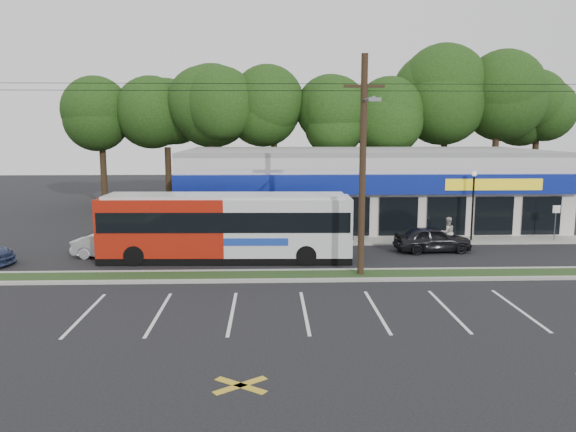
% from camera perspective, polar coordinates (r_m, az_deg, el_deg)
% --- Properties ---
extents(ground, '(120.00, 120.00, 0.00)m').
position_cam_1_polar(ground, '(25.02, 0.89, -6.80)').
color(ground, black).
rests_on(ground, ground).
extents(grass_strip, '(40.00, 1.60, 0.12)m').
position_cam_1_polar(grass_strip, '(25.96, 0.78, -6.08)').
color(grass_strip, '#1E3315').
rests_on(grass_strip, ground).
extents(curb_south, '(40.00, 0.25, 0.14)m').
position_cam_1_polar(curb_south, '(25.14, 0.87, -6.56)').
color(curb_south, '#9E9E93').
rests_on(curb_south, ground).
extents(curb_north, '(40.00, 0.25, 0.14)m').
position_cam_1_polar(curb_north, '(26.78, 0.69, -5.59)').
color(curb_north, '#9E9E93').
rests_on(curb_north, ground).
extents(sidewalk, '(32.00, 2.20, 0.10)m').
position_cam_1_polar(sidewalk, '(34.30, 8.51, -2.52)').
color(sidewalk, '#9E9E93').
rests_on(sidewalk, ground).
extents(strip_mall, '(25.00, 12.55, 5.30)m').
position_cam_1_polar(strip_mall, '(40.74, 7.52, 3.00)').
color(strip_mall, beige).
rests_on(strip_mall, ground).
extents(utility_pole, '(50.00, 2.77, 10.00)m').
position_cam_1_polar(utility_pole, '(25.35, 7.25, 5.76)').
color(utility_pole, black).
rests_on(utility_pole, ground).
extents(lamp_post, '(0.30, 0.30, 4.25)m').
position_cam_1_polar(lamp_post, '(35.30, 18.29, 1.76)').
color(lamp_post, black).
rests_on(lamp_post, ground).
extents(sign_post, '(0.45, 0.10, 2.23)m').
position_cam_1_polar(sign_post, '(37.27, 25.56, -0.04)').
color(sign_post, '#59595E').
rests_on(sign_post, ground).
extents(tree_line, '(46.76, 6.76, 11.83)m').
position_cam_1_polar(tree_line, '(50.36, 4.03, 10.72)').
color(tree_line, black).
rests_on(tree_line, ground).
extents(metrobus, '(12.89, 3.07, 3.45)m').
position_cam_1_polar(metrobus, '(29.06, -6.29, -0.96)').
color(metrobus, '#A11A0C').
rests_on(metrobus, ground).
extents(car_dark, '(4.32, 1.99, 1.43)m').
position_cam_1_polar(car_dark, '(32.07, 14.47, -2.28)').
color(car_dark, black).
rests_on(car_dark, ground).
extents(car_silver, '(4.12, 1.97, 1.30)m').
position_cam_1_polar(car_silver, '(31.12, -17.54, -2.87)').
color(car_silver, '#A1A4A9').
rests_on(car_silver, ground).
extents(pedestrian_a, '(0.68, 0.67, 1.57)m').
position_cam_1_polar(pedestrian_a, '(30.86, 4.81, -2.32)').
color(pedestrian_a, beige).
rests_on(pedestrian_a, ground).
extents(pedestrian_b, '(0.97, 0.82, 1.78)m').
position_cam_1_polar(pedestrian_b, '(33.34, 15.90, -1.62)').
color(pedestrian_b, '#B8B0A5').
rests_on(pedestrian_b, ground).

